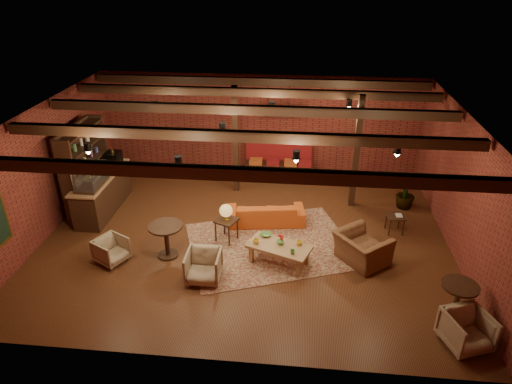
# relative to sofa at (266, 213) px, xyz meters

# --- Properties ---
(floor) EXTENTS (10.00, 10.00, 0.00)m
(floor) POSITION_rel_sofa_xyz_m (-0.44, -0.78, -0.30)
(floor) COLOR #38180E
(floor) RESTS_ON ground
(ceiling) EXTENTS (10.00, 8.00, 0.02)m
(ceiling) POSITION_rel_sofa_xyz_m (-0.44, -0.78, 2.90)
(ceiling) COLOR black
(ceiling) RESTS_ON wall_back
(wall_back) EXTENTS (10.00, 0.02, 3.20)m
(wall_back) POSITION_rel_sofa_xyz_m (-0.44, 3.22, 1.30)
(wall_back) COLOR maroon
(wall_back) RESTS_ON ground
(wall_front) EXTENTS (10.00, 0.02, 3.20)m
(wall_front) POSITION_rel_sofa_xyz_m (-0.44, -4.78, 1.30)
(wall_front) COLOR maroon
(wall_front) RESTS_ON ground
(wall_left) EXTENTS (0.02, 8.00, 3.20)m
(wall_left) POSITION_rel_sofa_xyz_m (-5.44, -0.78, 1.30)
(wall_left) COLOR maroon
(wall_left) RESTS_ON ground
(wall_right) EXTENTS (0.02, 8.00, 3.20)m
(wall_right) POSITION_rel_sofa_xyz_m (4.56, -0.78, 1.30)
(wall_right) COLOR maroon
(wall_right) RESTS_ON ground
(ceiling_beams) EXTENTS (9.80, 6.40, 0.22)m
(ceiling_beams) POSITION_rel_sofa_xyz_m (-0.44, -0.78, 2.78)
(ceiling_beams) COLOR black
(ceiling_beams) RESTS_ON ceiling
(ceiling_pipe) EXTENTS (9.60, 0.12, 0.12)m
(ceiling_pipe) POSITION_rel_sofa_xyz_m (-0.44, 0.82, 2.55)
(ceiling_pipe) COLOR black
(ceiling_pipe) RESTS_ON ceiling
(post_left) EXTENTS (0.16, 0.16, 3.20)m
(post_left) POSITION_rel_sofa_xyz_m (-1.04, 1.82, 1.30)
(post_left) COLOR black
(post_left) RESTS_ON ground
(post_right) EXTENTS (0.16, 0.16, 3.20)m
(post_right) POSITION_rel_sofa_xyz_m (2.36, 1.22, 1.30)
(post_right) COLOR black
(post_right) RESTS_ON ground
(service_counter) EXTENTS (0.80, 2.50, 1.60)m
(service_counter) POSITION_rel_sofa_xyz_m (-4.54, 0.22, 0.50)
(service_counter) COLOR black
(service_counter) RESTS_ON ground
(plant_counter) EXTENTS (0.35, 0.39, 0.30)m
(plant_counter) POSITION_rel_sofa_xyz_m (-4.44, 0.42, 0.92)
(plant_counter) COLOR #337F33
(plant_counter) RESTS_ON service_counter
(shelving_hutch) EXTENTS (0.52, 2.00, 2.40)m
(shelving_hutch) POSITION_rel_sofa_xyz_m (-4.94, 0.32, 0.90)
(shelving_hutch) COLOR black
(shelving_hutch) RESTS_ON ground
(banquette) EXTENTS (2.10, 0.70, 1.00)m
(banquette) POSITION_rel_sofa_xyz_m (0.16, 2.77, 0.20)
(banquette) COLOR maroon
(banquette) RESTS_ON ground
(service_sign) EXTENTS (0.86, 0.06, 0.30)m
(service_sign) POSITION_rel_sofa_xyz_m (0.16, 2.32, 2.05)
(service_sign) COLOR #FF3C19
(service_sign) RESTS_ON ceiling
(ceiling_spotlights) EXTENTS (6.40, 4.40, 0.28)m
(ceiling_spotlights) POSITION_rel_sofa_xyz_m (-0.44, -0.78, 2.56)
(ceiling_spotlights) COLOR black
(ceiling_spotlights) RESTS_ON ceiling
(rug) EXTENTS (4.62, 4.08, 0.01)m
(rug) POSITION_rel_sofa_xyz_m (0.21, -1.08, -0.29)
(rug) COLOR maroon
(rug) RESTS_ON floor
(sofa) EXTENTS (2.12, 1.08, 0.59)m
(sofa) POSITION_rel_sofa_xyz_m (0.00, 0.00, 0.00)
(sofa) COLOR #C7501B
(sofa) RESTS_ON floor
(coffee_table) EXTENTS (1.57, 1.17, 0.74)m
(coffee_table) POSITION_rel_sofa_xyz_m (0.45, -1.78, 0.13)
(coffee_table) COLOR olive
(coffee_table) RESTS_ON floor
(side_table_lamp) EXTENTS (0.64, 0.64, 1.01)m
(side_table_lamp) POSITION_rel_sofa_xyz_m (-0.90, -0.96, 0.47)
(side_table_lamp) COLOR black
(side_table_lamp) RESTS_ON floor
(round_table_left) EXTENTS (0.80, 0.80, 0.83)m
(round_table_left) POSITION_rel_sofa_xyz_m (-2.18, -1.76, 0.27)
(round_table_left) COLOR black
(round_table_left) RESTS_ON floor
(armchair_a) EXTENTS (0.84, 0.85, 0.66)m
(armchair_a) POSITION_rel_sofa_xyz_m (-3.41, -2.11, 0.03)
(armchair_a) COLOR beige
(armchair_a) RESTS_ON floor
(armchair_b) EXTENTS (0.75, 0.70, 0.76)m
(armchair_b) POSITION_rel_sofa_xyz_m (-1.15, -2.56, 0.08)
(armchair_b) COLOR beige
(armchair_b) RESTS_ON floor
(armchair_right) EXTENTS (1.26, 1.32, 0.98)m
(armchair_right) POSITION_rel_sofa_xyz_m (2.34, -1.54, 0.19)
(armchair_right) COLOR brown
(armchair_right) RESTS_ON floor
(side_table_book) EXTENTS (0.49, 0.49, 0.51)m
(side_table_book) POSITION_rel_sofa_xyz_m (3.32, -0.14, 0.15)
(side_table_book) COLOR black
(side_table_book) RESTS_ON floor
(round_table_right) EXTENTS (0.70, 0.70, 0.82)m
(round_table_right) POSITION_rel_sofa_xyz_m (3.96, -3.27, 0.25)
(round_table_right) COLOR black
(round_table_right) RESTS_ON floor
(armchair_far) EXTENTS (0.95, 0.92, 0.77)m
(armchair_far) POSITION_rel_sofa_xyz_m (3.96, -3.96, 0.09)
(armchair_far) COLOR beige
(armchair_far) RESTS_ON floor
(plant_tall) EXTENTS (1.77, 1.77, 2.77)m
(plant_tall) POSITION_rel_sofa_xyz_m (3.82, 1.21, 1.09)
(plant_tall) COLOR #4C7F4C
(plant_tall) RESTS_ON floor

